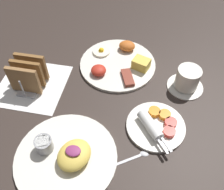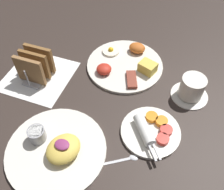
{
  "view_description": "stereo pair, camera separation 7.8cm",
  "coord_description": "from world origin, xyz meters",
  "px_view_note": "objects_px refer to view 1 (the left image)",
  "views": [
    {
      "loc": [
        0.15,
        -0.43,
        0.63
      ],
      "look_at": [
        0.06,
        0.05,
        0.03
      ],
      "focal_mm": 40.0,
      "sensor_mm": 36.0,
      "label": 1
    },
    {
      "loc": [
        0.23,
        -0.41,
        0.63
      ],
      "look_at": [
        0.06,
        0.05,
        0.03
      ],
      "focal_mm": 40.0,
      "sensor_mm": 36.0,
      "label": 2
    }
  ],
  "objects_px": {
    "coffee_cup": "(187,79)",
    "toast_rack": "(28,74)",
    "plate_breakfast": "(119,63)",
    "plate_condiments": "(156,125)",
    "plate_foreground": "(66,156)"
  },
  "relations": [
    {
      "from": "plate_breakfast",
      "to": "plate_foreground",
      "type": "height_order",
      "value": "plate_foreground"
    },
    {
      "from": "plate_breakfast",
      "to": "plate_condiments",
      "type": "relative_size",
      "value": 1.49
    },
    {
      "from": "plate_breakfast",
      "to": "toast_rack",
      "type": "xyz_separation_m",
      "value": [
        -0.27,
        -0.15,
        0.04
      ]
    },
    {
      "from": "plate_condiments",
      "to": "coffee_cup",
      "type": "height_order",
      "value": "coffee_cup"
    },
    {
      "from": "plate_breakfast",
      "to": "plate_foreground",
      "type": "bearing_deg",
      "value": -100.87
    },
    {
      "from": "plate_foreground",
      "to": "coffee_cup",
      "type": "distance_m",
      "value": 0.45
    },
    {
      "from": "plate_condiments",
      "to": "plate_foreground",
      "type": "bearing_deg",
      "value": -147.62
    },
    {
      "from": "plate_foreground",
      "to": "coffee_cup",
      "type": "height_order",
      "value": "coffee_cup"
    },
    {
      "from": "coffee_cup",
      "to": "toast_rack",
      "type": "bearing_deg",
      "value": -169.9
    },
    {
      "from": "plate_breakfast",
      "to": "plate_foreground",
      "type": "distance_m",
      "value": 0.39
    },
    {
      "from": "toast_rack",
      "to": "plate_foreground",
      "type": "bearing_deg",
      "value": -49.88
    },
    {
      "from": "plate_condiments",
      "to": "toast_rack",
      "type": "relative_size",
      "value": 1.57
    },
    {
      "from": "plate_foreground",
      "to": "plate_breakfast",
      "type": "bearing_deg",
      "value": 79.13
    },
    {
      "from": "plate_breakfast",
      "to": "coffee_cup",
      "type": "distance_m",
      "value": 0.25
    },
    {
      "from": "plate_condiments",
      "to": "coffee_cup",
      "type": "xyz_separation_m",
      "value": [
        0.08,
        0.18,
        0.02
      ]
    }
  ]
}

